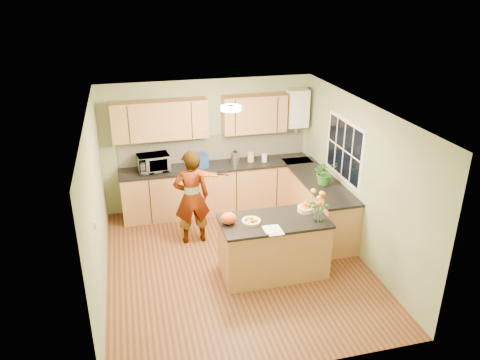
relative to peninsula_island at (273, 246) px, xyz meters
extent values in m
plane|color=#502B17|center=(-0.49, 0.34, -0.46)|extent=(4.50, 4.50, 0.00)
cube|color=white|center=(-0.49, 0.34, 2.04)|extent=(4.00, 4.50, 0.02)
cube|color=gray|center=(-0.49, 2.59, 0.79)|extent=(4.00, 0.02, 2.50)
cube|color=gray|center=(-0.49, -1.91, 0.79)|extent=(4.00, 0.02, 2.50)
cube|color=gray|center=(-2.49, 0.34, 0.79)|extent=(0.02, 4.50, 2.50)
cube|color=gray|center=(1.51, 0.34, 0.79)|extent=(0.02, 4.50, 2.50)
cube|color=#BF824C|center=(-0.39, 2.29, -0.01)|extent=(3.60, 0.60, 0.90)
cube|color=black|center=(-0.39, 2.28, 0.46)|extent=(3.64, 0.62, 0.04)
cube|color=#BF824C|center=(1.21, 1.19, -0.01)|extent=(0.60, 2.20, 0.90)
cube|color=black|center=(1.20, 1.19, 0.46)|extent=(0.62, 2.24, 0.04)
cube|color=silver|center=(-0.39, 2.58, 0.74)|extent=(3.60, 0.02, 0.52)
cube|color=#BF824C|center=(-1.39, 2.42, 1.39)|extent=(1.70, 0.34, 0.70)
cube|color=#BF824C|center=(0.36, 2.42, 1.39)|extent=(1.20, 0.34, 0.70)
cube|color=white|center=(1.21, 2.43, 1.44)|extent=(0.40, 0.30, 0.72)
cylinder|color=#ADADB2|center=(1.21, 2.43, 1.04)|extent=(0.06, 0.06, 0.20)
cube|color=white|center=(1.50, 0.94, 1.09)|extent=(0.01, 1.30, 1.05)
cube|color=black|center=(1.50, 0.94, 1.09)|extent=(0.01, 1.18, 0.92)
cube|color=white|center=(-2.48, -0.26, 0.84)|extent=(0.02, 0.09, 0.09)
cylinder|color=#FFEABF|center=(-0.49, 0.64, 2.00)|extent=(0.30, 0.30, 0.06)
cylinder|color=white|center=(-0.49, 0.64, 2.03)|extent=(0.10, 0.10, 0.02)
cube|color=#BF824C|center=(0.00, 0.00, -0.02)|extent=(1.56, 0.78, 0.87)
cube|color=black|center=(0.00, 0.00, 0.44)|extent=(1.59, 0.82, 0.04)
cylinder|color=beige|center=(-0.35, 0.00, 0.48)|extent=(0.28, 0.28, 0.04)
cylinder|color=beige|center=(0.55, 0.15, 0.49)|extent=(0.25, 0.25, 0.07)
cylinder|color=silver|center=(0.60, -0.18, 0.58)|extent=(0.12, 0.12, 0.24)
ellipsoid|color=#FF5615|center=(-0.68, 0.05, 0.54)|extent=(0.28, 0.26, 0.17)
cube|color=white|center=(-0.10, -0.30, 0.46)|extent=(0.22, 0.30, 0.01)
imported|color=#E7AA8D|center=(-1.04, 1.24, 0.37)|extent=(0.61, 0.41, 1.65)
imported|color=white|center=(-1.57, 2.29, 0.64)|extent=(0.60, 0.44, 0.31)
cube|color=navy|center=(-0.75, 2.25, 0.61)|extent=(0.36, 0.29, 0.25)
cylinder|color=#ADADB2|center=(-0.04, 2.28, 0.60)|extent=(0.17, 0.17, 0.23)
sphere|color=black|center=(-0.04, 2.28, 0.75)|extent=(0.08, 0.08, 0.08)
cylinder|color=beige|center=(0.27, 2.32, 0.57)|extent=(0.12, 0.12, 0.18)
cylinder|color=white|center=(0.53, 2.25, 0.56)|extent=(0.12, 0.12, 0.16)
imported|color=#367C29|center=(1.21, 0.98, 0.70)|extent=(0.43, 0.39, 0.43)
camera|label=1|loc=(-1.96, -5.77, 3.72)|focal=35.00mm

